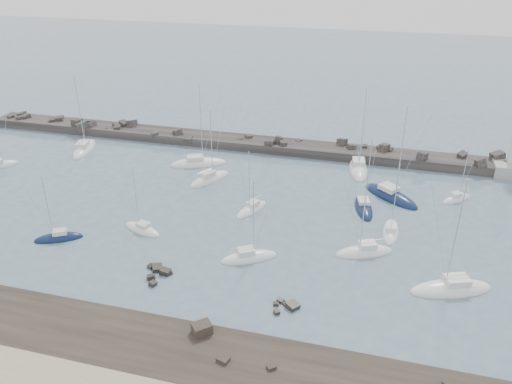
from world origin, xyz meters
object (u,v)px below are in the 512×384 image
Objects in this scene: sailboat_0 at (0,166)px; sailboat_9 at (364,252)px; sailboat_5 at (142,230)px; sailboat_13 at (358,169)px; sailboat_7 at (249,258)px; sailboat_11 at (451,289)px; sailboat_2 at (59,238)px; sailboat_1 at (84,149)px; sailboat_6 at (252,210)px; sailboat_14 at (363,208)px; sailboat_8 at (390,196)px; sailboat_4 at (198,164)px; sailboat_3 at (210,179)px; sailboat_12 at (457,199)px; sailboat_10 at (391,232)px.

sailboat_0 is 71.02m from sailboat_9.
sailboat_9 reaches higher than sailboat_5.
sailboat_7 is at bearing -109.58° from sailboat_13.
sailboat_7 is 26.28m from sailboat_11.
sailboat_5 is at bearing 26.69° from sailboat_2.
sailboat_1 is 76.18m from sailboat_11.
sailboat_6 is 0.86× the size of sailboat_14.
sailboat_5 is at bearing -21.18° from sailboat_0.
sailboat_5 is at bearing -149.78° from sailboat_8.
sailboat_2 is (26.55, -19.83, -0.00)m from sailboat_0.
sailboat_8 is (18.31, 23.92, 0.01)m from sailboat_7.
sailboat_4 is 33.94m from sailboat_14.
sailboat_3 is 13.79m from sailboat_6.
sailboat_6 is (10.42, -9.04, -0.02)m from sailboat_3.
sailboat_10 is at bearing -127.49° from sailboat_12.
sailboat_2 is 0.63× the size of sailboat_8.
sailboat_2 is at bearing -107.92° from sailboat_4.
sailboat_1 is 64.92m from sailboat_10.
sailboat_14 is (68.99, 1.11, -0.01)m from sailboat_0.
sailboat_4 is at bearing -169.90° from sailboat_13.
sailboat_11 is at bearing -0.22° from sailboat_7.
sailboat_3 reaches higher than sailboat_0.
sailboat_12 is at bearing 9.94° from sailboat_8.
sailboat_3 is at bearing 139.06° from sailboat_6.
sailboat_0 is 69.00m from sailboat_14.
sailboat_8 is at bearing 108.34° from sailboat_11.
sailboat_4 is 1.57× the size of sailboat_5.
sailboat_6 is at bearing 156.93° from sailboat_9.
sailboat_11 reaches higher than sailboat_5.
sailboat_3 is at bearing 149.66° from sailboat_9.
sailboat_2 is 54.27m from sailboat_13.
sailboat_13 reaches higher than sailboat_14.
sailboat_14 reaches higher than sailboat_10.
sailboat_0 is at bearing 158.82° from sailboat_5.
sailboat_7 is 0.72× the size of sailboat_8.
sailboat_7 is 22.23m from sailboat_10.
sailboat_3 reaches higher than sailboat_10.
sailboat_0 is 41.41m from sailboat_3.
sailboat_13 reaches higher than sailboat_1.
sailboat_9 is (28.88, -16.90, -0.01)m from sailboat_3.
sailboat_13 is (30.36, 5.41, 0.01)m from sailboat_4.
sailboat_13 reaches higher than sailboat_6.
sailboat_10 is 0.69× the size of sailboat_13.
sailboat_6 is at bearing 103.83° from sailboat_7.
sailboat_6 is at bearing -126.67° from sailboat_13.
sailboat_2 is 0.64× the size of sailboat_13.
sailboat_6 is 20.07m from sailboat_9.
sailboat_4 reaches higher than sailboat_14.
sailboat_14 reaches higher than sailboat_6.
sailboat_14 is (42.44, 20.94, -0.01)m from sailboat_2.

